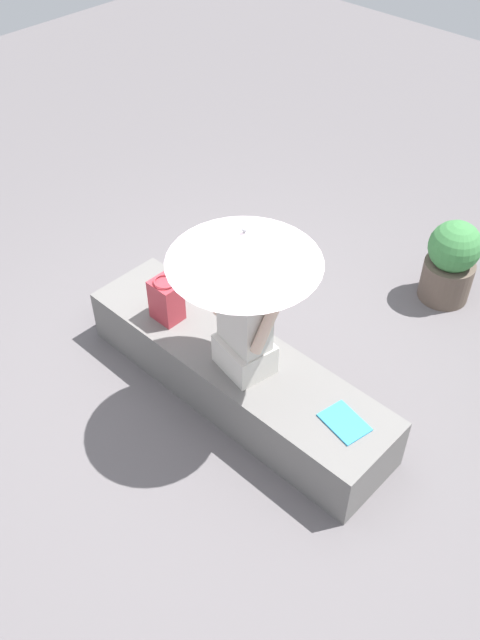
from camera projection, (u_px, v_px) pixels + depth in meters
ground_plane at (236, 393)px, 4.75m from camera, size 14.00×14.00×0.00m
stone_bench at (236, 374)px, 4.61m from camera, size 2.34×0.60×0.40m
person_seated at (245, 322)px, 4.13m from camera, size 0.50×0.34×0.90m
parasol at (244, 247)px, 3.67m from camera, size 0.88×0.88×1.12m
handbag_black at (166, 300)px, 4.62m from camera, size 0.20×0.16×0.33m
magazine at (344, 422)px, 4.05m from camera, size 0.31×0.25×0.01m
planter_far at (451, 261)px, 5.28m from camera, size 0.40×0.40×0.70m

